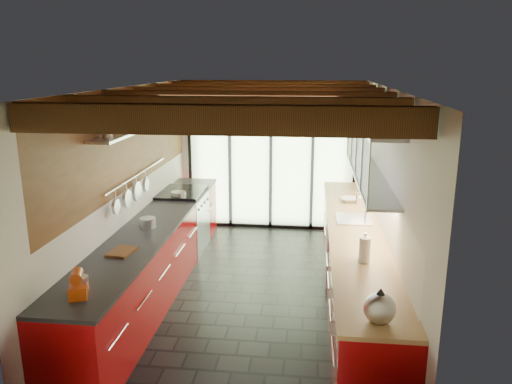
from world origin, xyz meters
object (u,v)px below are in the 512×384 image
Objects in this scene: kettle at (380,306)px; paper_towel at (365,250)px; soap_bottle at (364,250)px; bowl at (349,200)px; stand_mixer at (79,285)px.

kettle is 1.21m from paper_towel.
soap_bottle is at bearing 90.00° from paper_towel.
bowl is at bearing 90.00° from soap_bottle.
kettle is 1.30× the size of bowl.
kettle reaches higher than soap_bottle.
kettle reaches higher than stand_mixer.
kettle is 1.62× the size of soap_bottle.
stand_mixer is at bearing 175.89° from kettle.
kettle is at bearing -90.00° from soap_bottle.
soap_bottle is (0.00, 0.09, -0.03)m from paper_towel.
soap_bottle is (2.54, 1.12, 0.00)m from stand_mixer.
bowl is at bearing 90.00° from paper_towel.
stand_mixer is at bearing -156.26° from soap_bottle.
soap_bottle is at bearing -90.00° from bowl.
paper_towel is (-0.00, 1.21, 0.00)m from kettle.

